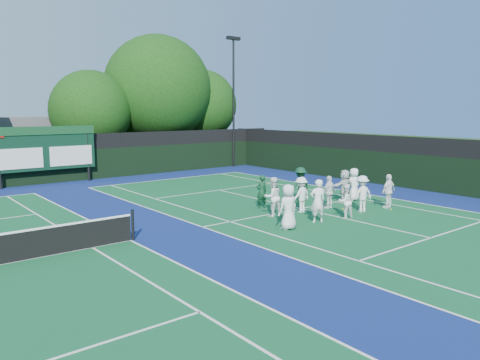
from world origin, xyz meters
TOP-DOWN VIEW (x-y plane):
  - ground at (0.00, 0.00)m, footprint 120.00×120.00m
  - court_apron at (-6.00, 1.00)m, footprint 34.00×32.00m
  - near_court at (0.00, 1.00)m, footprint 11.05×23.85m
  - back_fence at (-6.00, 16.00)m, footprint 34.00×0.08m
  - divider_fence_right at (9.00, 1.00)m, footprint 0.08×32.00m
  - scoreboard at (-7.01, 15.59)m, footprint 6.00×0.21m
  - clubhouse at (-2.00, 24.00)m, footprint 18.00×6.00m
  - light_pole_right at (7.50, 15.70)m, footprint 1.20×0.30m
  - tree_c at (-2.42, 19.58)m, footprint 5.81×5.81m
  - tree_d at (3.04, 19.58)m, footprint 8.41×8.41m
  - tree_e at (7.19, 19.58)m, footprint 5.93×5.93m
  - tennis_ball_0 at (-1.39, 0.17)m, footprint 0.07×0.07m
  - tennis_ball_1 at (3.12, 3.32)m, footprint 0.07×0.07m
  - tennis_ball_2 at (3.01, -1.78)m, footprint 0.07×0.07m
  - tennis_ball_4 at (1.56, 4.43)m, footprint 0.07×0.07m
  - tennis_ball_5 at (1.40, -0.32)m, footprint 0.07×0.07m
  - player_front_0 at (-3.11, -1.33)m, footprint 0.86×0.56m
  - player_front_1 at (-1.40, -1.28)m, footprint 0.76×0.64m
  - player_front_2 at (0.07, -1.50)m, footprint 0.84×0.73m
  - player_front_3 at (1.65, -1.15)m, footprint 1.17×0.84m
  - player_front_4 at (3.30, -1.41)m, footprint 0.94×0.40m
  - player_back_0 at (-2.06, 0.68)m, footprint 0.94×0.80m
  - player_back_1 at (-0.54, 0.49)m, footprint 1.08×0.68m
  - player_back_2 at (1.12, 0.28)m, footprint 0.91×0.42m
  - player_back_3 at (2.73, 0.70)m, footprint 1.53×0.54m
  - player_back_4 at (3.51, 0.74)m, footprint 0.82×0.54m
  - coach_left at (-1.32, 2.24)m, footprint 0.61×0.44m
  - coach_right at (1.04, 2.06)m, footprint 1.16×0.70m

SIDE VIEW (x-z plane):
  - ground at x=0.00m, z-range 0.00..0.00m
  - court_apron at x=-6.00m, z-range 0.00..0.01m
  - near_court at x=0.00m, z-range 0.01..0.01m
  - tennis_ball_0 at x=-1.39m, z-range 0.00..0.07m
  - tennis_ball_1 at x=3.12m, z-range 0.00..0.07m
  - tennis_ball_2 at x=3.01m, z-range 0.00..0.07m
  - tennis_ball_4 at x=1.56m, z-range 0.00..0.07m
  - tennis_ball_5 at x=1.40m, z-range 0.00..0.07m
  - player_front_2 at x=0.07m, z-range 0.00..1.47m
  - player_back_2 at x=1.12m, z-range 0.00..1.53m
  - coach_left at x=-1.32m, z-range 0.00..1.56m
  - player_back_1 at x=-0.54m, z-range 0.00..1.59m
  - player_front_4 at x=3.30m, z-range 0.00..1.60m
  - player_back_3 at x=2.73m, z-range 0.00..1.64m
  - player_front_3 at x=1.65m, z-range 0.00..1.64m
  - player_back_4 at x=3.51m, z-range 0.00..1.64m
  - player_back_0 at x=-2.06m, z-range 0.00..1.70m
  - player_front_0 at x=-3.11m, z-range 0.00..1.75m
  - coach_right at x=1.04m, z-range 0.00..1.76m
  - player_front_1 at x=-1.40m, z-range 0.00..1.78m
  - back_fence at x=-6.00m, z-range -0.14..2.86m
  - divider_fence_right at x=9.00m, z-range -0.14..2.86m
  - clubhouse at x=-2.00m, z-range 0.00..4.00m
  - scoreboard at x=-7.01m, z-range 0.42..3.97m
  - tree_c at x=-2.42m, z-range 0.62..7.98m
  - tree_e at x=7.19m, z-range 0.82..8.71m
  - tree_d at x=3.04m, z-range 0.74..11.07m
  - light_pole_right at x=7.50m, z-range 1.24..11.36m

